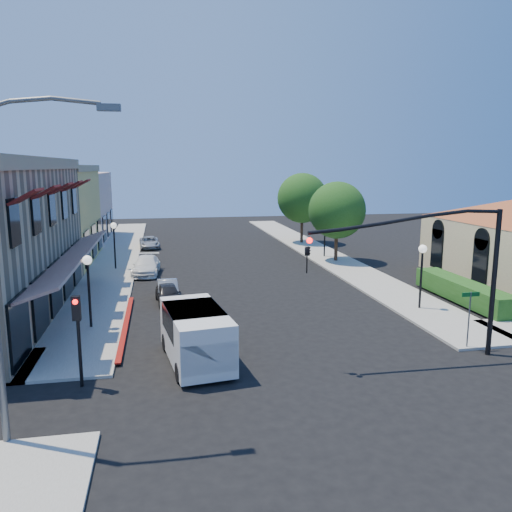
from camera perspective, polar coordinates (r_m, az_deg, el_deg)
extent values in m
plane|color=black|center=(18.33, 6.45, -14.52)|extent=(120.00, 120.00, 0.00)
cube|color=gray|center=(43.69, -15.53, -0.17)|extent=(3.50, 50.00, 0.12)
cube|color=gray|center=(45.68, 6.90, 0.58)|extent=(3.50, 50.00, 0.12)
cube|color=maroon|center=(25.13, -14.65, -7.85)|extent=(0.25, 10.00, 0.06)
cube|color=tan|center=(27.44, -22.95, 9.74)|extent=(0.50, 18.20, 0.60)
cube|color=#561416|center=(27.63, -20.14, 0.00)|extent=(1.75, 17.00, 0.67)
cube|color=#571211|center=(20.48, -24.78, 6.21)|extent=(1.02, 1.50, 0.60)
cube|color=#571211|center=(23.79, -22.85, 6.77)|extent=(1.02, 1.50, 0.60)
cube|color=#571211|center=(27.13, -21.39, 7.20)|extent=(1.02, 1.50, 0.60)
cube|color=#571211|center=(30.48, -20.26, 7.52)|extent=(1.02, 1.50, 0.60)
cube|color=#571211|center=(33.83, -19.34, 7.78)|extent=(1.02, 1.50, 0.60)
cube|color=black|center=(20.99, -25.42, -7.56)|extent=(0.12, 2.60, 2.60)
cube|color=black|center=(24.16, -23.44, -5.15)|extent=(0.12, 2.60, 2.60)
cube|color=black|center=(27.39, -21.94, -3.30)|extent=(0.12, 2.60, 2.60)
cube|color=black|center=(30.65, -20.76, -1.84)|extent=(0.12, 2.60, 2.60)
cube|color=black|center=(33.94, -19.80, -0.66)|extent=(0.12, 2.60, 2.60)
cube|color=tan|center=(43.31, -24.83, 4.18)|extent=(10.00, 12.00, 7.60)
cube|color=#C1A092|center=(55.02, -21.86, 5.16)|extent=(10.00, 12.00, 7.00)
cube|color=black|center=(34.13, 24.24, -0.57)|extent=(0.12, 1.40, 2.80)
cube|color=black|center=(38.25, 19.98, 0.80)|extent=(0.12, 1.40, 2.80)
cube|color=#204E16|center=(30.96, 22.46, -4.88)|extent=(1.40, 8.00, 1.10)
cylinder|color=#352315|center=(40.87, 9.12, 0.79)|extent=(0.28, 0.28, 2.10)
sphere|color=#204E16|center=(40.48, 9.25, 5.19)|extent=(4.56, 4.56, 4.56)
cylinder|color=#352315|center=(50.26, 5.25, 2.73)|extent=(0.28, 0.28, 2.27)
sphere|color=#204E16|center=(49.93, 5.31, 6.61)|extent=(4.94, 4.94, 4.94)
cylinder|color=black|center=(22.23, 25.52, -2.87)|extent=(0.20, 0.20, 6.00)
cylinder|color=black|center=(19.75, 16.92, 3.82)|extent=(7.80, 0.14, 0.14)
imported|color=black|center=(18.39, 5.95, 0.93)|extent=(0.20, 0.16, 1.00)
sphere|color=#FF0C0C|center=(18.17, 6.13, 1.77)|extent=(0.22, 0.22, 0.22)
cylinder|color=black|center=(18.65, -19.53, -9.65)|extent=(0.12, 0.12, 3.00)
cube|color=black|center=(18.09, -19.86, -5.63)|extent=(0.28, 0.22, 0.85)
sphere|color=#FF0C0C|center=(17.92, -19.97, -4.96)|extent=(0.18, 0.18, 0.18)
cylinder|color=#595B5E|center=(14.26, -23.57, 15.84)|extent=(3.00, 0.12, 0.12)
cube|color=#595B5E|center=(14.00, -16.47, 15.96)|extent=(0.60, 0.25, 0.18)
cylinder|color=#595B5E|center=(22.93, 23.13, -6.84)|extent=(0.06, 0.06, 2.50)
cube|color=#0C591E|center=(22.63, 23.34, -4.05)|extent=(0.80, 0.04, 0.18)
cylinder|color=black|center=(24.86, -18.50, -4.41)|extent=(0.12, 0.12, 3.20)
sphere|color=white|center=(24.49, -18.73, -0.44)|extent=(0.44, 0.44, 0.44)
cylinder|color=black|center=(38.50, -15.84, 0.78)|extent=(0.12, 0.12, 3.20)
sphere|color=white|center=(38.26, -15.97, 3.37)|extent=(0.44, 0.44, 0.44)
cylinder|color=black|center=(28.12, 18.32, -2.74)|extent=(0.12, 0.12, 3.20)
sphere|color=white|center=(27.79, 18.52, 0.78)|extent=(0.44, 0.44, 0.44)
cylinder|color=black|center=(42.55, 7.85, 1.94)|extent=(0.12, 0.12, 3.20)
sphere|color=white|center=(42.33, 7.91, 4.29)|extent=(0.44, 0.44, 0.44)
cube|color=silver|center=(19.94, -6.89, -8.87)|extent=(2.71, 5.07, 1.98)
cube|color=silver|center=(18.07, -5.51, -11.28)|extent=(2.10, 0.92, 1.10)
cube|color=black|center=(18.23, -5.82, -9.25)|extent=(1.86, 0.36, 0.99)
cube|color=black|center=(20.10, -7.12, -7.25)|extent=(2.47, 3.11, 0.99)
cylinder|color=black|center=(18.56, -8.67, -13.03)|extent=(0.37, 0.75, 0.72)
cylinder|color=black|center=(21.59, -10.22, -9.68)|extent=(0.37, 0.75, 0.72)
cylinder|color=black|center=(18.93, -2.96, -12.44)|extent=(0.37, 0.75, 0.72)
cylinder|color=black|center=(21.91, -5.32, -9.26)|extent=(0.37, 0.75, 0.72)
imported|color=black|center=(28.76, -10.01, -4.24)|extent=(1.59, 3.32, 1.09)
imported|color=gray|center=(29.73, -10.05, -3.79)|extent=(1.26, 3.30, 1.08)
imported|color=white|center=(36.56, -12.44, -1.08)|extent=(2.14, 4.55, 1.28)
imported|color=#B6B8BC|center=(48.40, -12.10, 1.54)|extent=(2.00, 3.95, 1.07)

